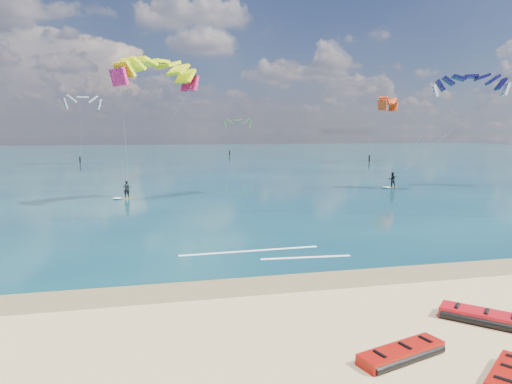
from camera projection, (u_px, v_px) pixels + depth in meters
ground at (187, 184)px, 54.29m from camera, size 320.00×320.00×0.00m
wet_sand_strip at (256, 285)px, 18.53m from camera, size 320.00×2.40×0.01m
sea at (168, 156)px, 116.16m from camera, size 320.00×200.00×0.04m
packed_kite_left at (401, 359)px, 12.52m from camera, size 3.07×1.83×0.38m
packed_kite_mid at (482, 322)px, 14.91m from camera, size 2.80×2.82×0.44m
packed_kite_right at (508, 381)px, 11.39m from camera, size 2.46×2.23×0.38m
kitesurfer_main at (142, 123)px, 39.31m from camera, size 9.31×7.78×13.29m
kitesurfer_far at (432, 126)px, 47.86m from camera, size 11.63×7.52×13.08m
shoreline_foam at (271, 253)px, 23.18m from camera, size 8.38×2.34×0.01m
distant_kites at (112, 135)px, 88.23m from camera, size 88.48×32.52×12.31m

